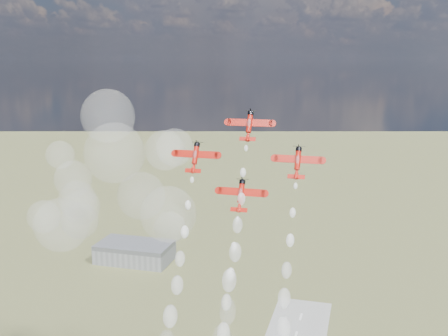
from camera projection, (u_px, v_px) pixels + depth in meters
hangar at (135, 252)px, 358.71m from camera, size 50.00×28.00×13.00m
plane_lead at (249, 125)px, 145.53m from camera, size 12.75×6.68×8.33m
plane_left at (195, 157)px, 146.46m from camera, size 12.75×6.68×8.33m
plane_right at (298, 162)px, 139.10m from camera, size 12.75×6.68×8.33m
plane_slot at (241, 195)px, 140.03m from camera, size 12.75×6.68×8.33m
smoke_trail_lead at (226, 320)px, 130.94m from camera, size 5.64×31.00×53.30m
drifted_smoke_cloud at (113, 188)px, 175.33m from camera, size 62.66×36.69×56.10m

